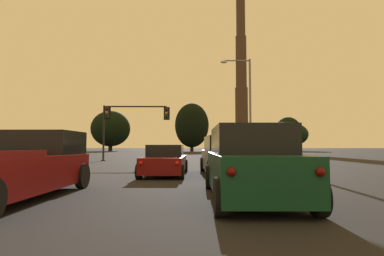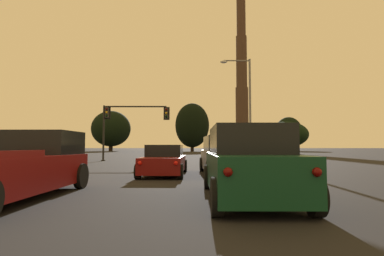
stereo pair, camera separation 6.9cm
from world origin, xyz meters
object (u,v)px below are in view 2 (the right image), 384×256
(suv_right_lane_second, at_px, (224,156))
(pickup_truck_left_lane_third, at_px, (16,167))
(smokestack, at_px, (242,85))
(street_lamp, at_px, (246,99))
(traffic_light_overhead_left, at_px, (127,118))
(suv_right_lane_third, at_px, (248,164))
(sedan_center_lane_second, at_px, (165,161))

(suv_right_lane_second, relative_size, pickup_truck_left_lane_third, 0.90)
(suv_right_lane_second, xyz_separation_m, smokestack, (17.97, 96.63, 23.75))
(suv_right_lane_second, distance_m, smokestack, 101.12)
(suv_right_lane_second, relative_size, street_lamp, 0.52)
(traffic_light_overhead_left, bearing_deg, suv_right_lane_third, -70.15)
(suv_right_lane_second, height_order, pickup_truck_left_lane_third, suv_right_lane_second)
(suv_right_lane_third, distance_m, sedan_center_lane_second, 7.19)
(street_lamp, height_order, smokestack, smokestack)
(sedan_center_lane_second, bearing_deg, traffic_light_overhead_left, 110.62)
(pickup_truck_left_lane_third, bearing_deg, suv_right_lane_third, -0.24)
(suv_right_lane_second, xyz_separation_m, pickup_truck_left_lane_third, (-6.21, -6.63, -0.09))
(suv_right_lane_third, xyz_separation_m, pickup_truck_left_lane_third, (-6.01, 0.16, -0.09))
(suv_right_lane_third, relative_size, suv_right_lane_second, 0.99)
(suv_right_lane_third, bearing_deg, suv_right_lane_second, 89.25)
(suv_right_lane_second, distance_m, traffic_light_overhead_left, 16.23)
(street_lamp, bearing_deg, sedan_center_lane_second, -116.26)
(pickup_truck_left_lane_third, relative_size, smokestack, 0.09)
(pickup_truck_left_lane_third, bearing_deg, suv_right_lane_second, 48.19)
(suv_right_lane_third, height_order, smokestack, smokestack)
(pickup_truck_left_lane_third, distance_m, traffic_light_overhead_left, 20.89)
(suv_right_lane_second, relative_size, traffic_light_overhead_left, 0.77)
(sedan_center_lane_second, height_order, smokestack, smokestack)
(pickup_truck_left_lane_third, bearing_deg, traffic_light_overhead_left, 95.39)
(sedan_center_lane_second, bearing_deg, smokestack, 79.63)
(suv_right_lane_third, distance_m, smokestack, 107.66)
(suv_right_lane_second, bearing_deg, sedan_center_lane_second, -179.49)
(traffic_light_overhead_left, xyz_separation_m, smokestack, (25.65, 82.69, 20.57))
(sedan_center_lane_second, relative_size, pickup_truck_left_lane_third, 0.86)
(suv_right_lane_second, xyz_separation_m, sedan_center_lane_second, (-2.88, -0.13, -0.23))
(suv_right_lane_second, bearing_deg, pickup_truck_left_lane_third, -135.21)
(suv_right_lane_third, xyz_separation_m, smokestack, (18.17, 103.43, 23.75))
(suv_right_lane_third, relative_size, pickup_truck_left_lane_third, 0.89)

